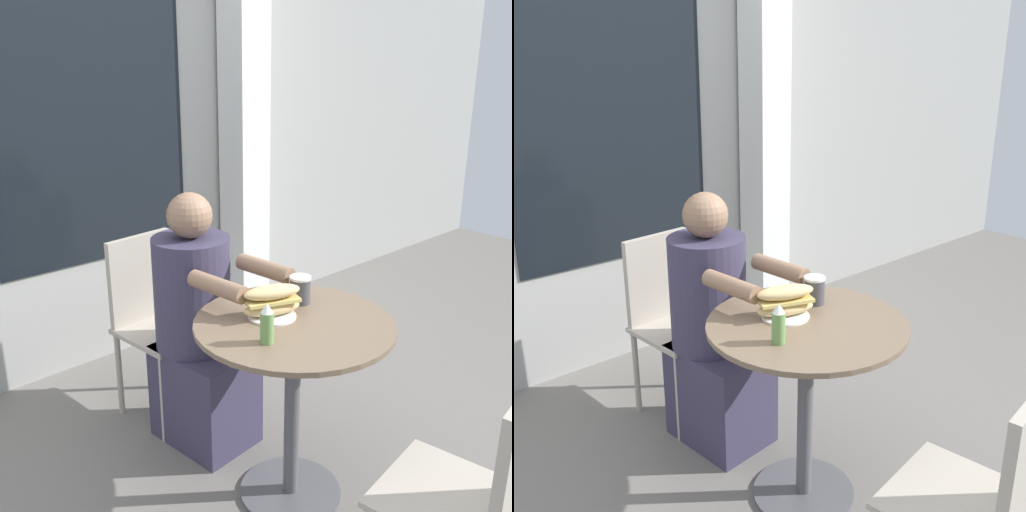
% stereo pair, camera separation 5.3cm
% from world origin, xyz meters
% --- Properties ---
extents(ground_plane, '(8.00, 8.00, 0.00)m').
position_xyz_m(ground_plane, '(0.00, 0.00, 0.00)').
color(ground_plane, slate).
extents(storefront_wall, '(8.00, 0.09, 2.80)m').
position_xyz_m(storefront_wall, '(0.00, 1.57, 1.40)').
color(storefront_wall, '#9E9E99').
rests_on(storefront_wall, ground_plane).
extents(lattice_pillar, '(0.22, 0.22, 2.40)m').
position_xyz_m(lattice_pillar, '(1.00, 1.40, 1.20)').
color(lattice_pillar, silver).
rests_on(lattice_pillar, ground_plane).
extents(cafe_table, '(0.73, 0.73, 0.75)m').
position_xyz_m(cafe_table, '(0.00, 0.00, 0.55)').
color(cafe_table, brown).
rests_on(cafe_table, ground_plane).
extents(diner_chair, '(0.41, 0.41, 0.87)m').
position_xyz_m(diner_chair, '(-0.03, 0.89, 0.52)').
color(diner_chair, '#ADA393').
rests_on(diner_chair, ground_plane).
extents(seated_diner, '(0.37, 0.61, 1.14)m').
position_xyz_m(seated_diner, '(-0.02, 0.55, 0.49)').
color(seated_diner, '#38334C').
rests_on(seated_diner, ground_plane).
extents(empty_chair_across, '(0.43, 0.43, 0.87)m').
position_xyz_m(empty_chair_across, '(-0.04, -0.77, 0.52)').
color(empty_chair_across, '#ADA393').
rests_on(empty_chair_across, ground_plane).
extents(sandwich_on_plate, '(0.23, 0.18, 0.12)m').
position_xyz_m(sandwich_on_plate, '(-0.03, 0.09, 0.81)').
color(sandwich_on_plate, white).
rests_on(sandwich_on_plate, cafe_table).
extents(drink_cup, '(0.08, 0.08, 0.11)m').
position_xyz_m(drink_cup, '(0.14, 0.11, 0.81)').
color(drink_cup, '#424247').
rests_on(drink_cup, cafe_table).
extents(condiment_bottle, '(0.05, 0.05, 0.14)m').
position_xyz_m(condiment_bottle, '(-0.19, -0.05, 0.82)').
color(condiment_bottle, '#66934C').
rests_on(condiment_bottle, cafe_table).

